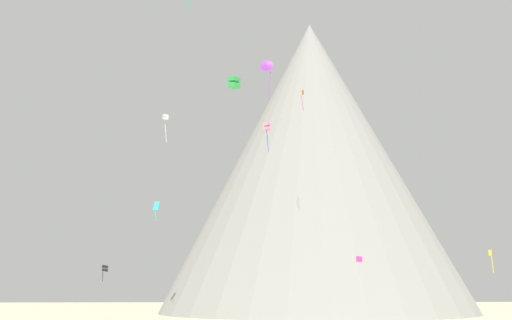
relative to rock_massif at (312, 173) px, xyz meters
name	(u,v)px	position (x,y,z in m)	size (l,w,h in m)	color
rock_massif	(312,173)	(0.00, 0.00, 0.00)	(94.79, 94.79, 67.55)	gray
kite_orange_high	(303,96)	(-6.50, -32.56, 6.87)	(0.56, 0.92, 3.71)	orange
kite_white_high	(165,118)	(-30.15, -30.04, 3.25)	(1.15, 1.18, 5.05)	white
kite_black_low	(105,268)	(-39.27, -28.55, -22.40)	(1.22, 1.17, 2.70)	black
kite_violet_high	(267,66)	(-14.99, -61.64, 0.17)	(1.64, 0.96, 4.95)	purple
kite_yellow_low	(491,257)	(14.30, -53.19, -21.72)	(0.59, 0.48, 2.89)	yellow
kite_cyan_mid	(156,207)	(-30.56, -34.77, -12.99)	(1.10, 0.79, 3.11)	#33BCDB
kite_pink_mid	(267,127)	(-14.72, -58.42, -6.53)	(0.91, 0.88, 3.56)	pink
kite_magenta_low	(359,259)	(-0.59, -44.22, -21.59)	(0.94, 0.91, 0.86)	#D1339E
kite_green_high	(234,83)	(-18.70, -53.07, 1.19)	(1.85, 1.85, 1.57)	green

